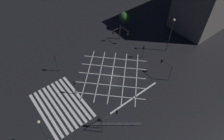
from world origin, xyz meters
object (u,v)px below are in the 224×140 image
(traffic_light_median_north, at_px, (143,49))
(street_tree_near, at_px, (125,17))
(traffic_light_se_main, at_px, (100,121))
(traffic_light_sw_main, at_px, (56,61))
(traffic_light_ne_main, at_px, (166,66))
(traffic_light_median_south, at_px, (75,85))
(traffic_light_nw_cross, at_px, (116,32))
(street_lamp_west, at_px, (172,29))
(traffic_light_se_cross, at_px, (111,118))
(traffic_light_nw_main, at_px, (124,32))
(street_lamp_east, at_px, (43,131))

(traffic_light_median_north, bearing_deg, street_tree_near, -109.64)
(traffic_light_se_main, xyz_separation_m, street_tree_near, (-18.90, 21.15, 1.01))
(traffic_light_sw_main, xyz_separation_m, traffic_light_ne_main, (14.28, 16.29, -0.15))
(traffic_light_median_south, xyz_separation_m, traffic_light_nw_cross, (-7.94, 15.81, -0.25))
(traffic_light_sw_main, relative_size, traffic_light_median_north, 1.24)
(traffic_light_median_south, height_order, street_lamp_west, street_lamp_west)
(traffic_light_sw_main, xyz_separation_m, traffic_light_se_main, (15.71, -0.60, -0.68))
(traffic_light_nw_cross, relative_size, street_tree_near, 0.70)
(traffic_light_sw_main, relative_size, traffic_light_median_south, 1.15)
(traffic_light_se_cross, relative_size, traffic_light_median_south, 1.04)
(traffic_light_median_north, height_order, street_lamp_west, street_lamp_west)
(traffic_light_nw_main, bearing_deg, traffic_light_median_north, -2.38)
(traffic_light_se_cross, xyz_separation_m, street_tree_near, (-19.79, 19.62, 0.50))
(traffic_light_se_cross, distance_m, traffic_light_ne_main, 15.54)
(traffic_light_median_south, height_order, traffic_light_ne_main, traffic_light_ne_main)
(traffic_light_nw_cross, height_order, traffic_light_ne_main, traffic_light_ne_main)
(traffic_light_sw_main, relative_size, traffic_light_ne_main, 1.09)
(traffic_light_ne_main, bearing_deg, traffic_light_median_south, 66.76)
(traffic_light_nw_main, height_order, traffic_light_median_north, traffic_light_nw_main)
(traffic_light_nw_cross, xyz_separation_m, street_lamp_west, (10.07, 7.07, 3.68))
(traffic_light_median_south, height_order, street_tree_near, street_tree_near)
(traffic_light_median_south, bearing_deg, street_tree_near, 26.78)
(traffic_light_se_main, bearing_deg, traffic_light_sw_main, -2.18)
(street_lamp_east, bearing_deg, traffic_light_ne_main, 87.95)
(street_lamp_east, bearing_deg, street_lamp_west, 97.36)
(traffic_light_median_south, relative_size, street_lamp_east, 0.49)
(traffic_light_median_south, xyz_separation_m, street_lamp_east, (6.16, -8.27, 2.25))
(traffic_light_median_south, distance_m, traffic_light_ne_main, 17.85)
(traffic_light_nw_main, bearing_deg, street_lamp_east, -63.89)
(traffic_light_nw_cross, bearing_deg, traffic_light_se_main, 45.20)
(traffic_light_se_cross, xyz_separation_m, traffic_light_ne_main, (-2.32, 15.36, 0.02))
(street_lamp_east, xyz_separation_m, street_lamp_west, (-4.03, 31.15, 1.17))
(traffic_light_sw_main, height_order, street_tree_near, street_tree_near)
(traffic_light_nw_cross, relative_size, traffic_light_se_main, 0.99)
(traffic_light_median_south, xyz_separation_m, traffic_light_ne_main, (7.04, 16.40, 0.25))
(traffic_light_ne_main, bearing_deg, traffic_light_nw_main, -2.71)
(street_lamp_west, bearing_deg, street_tree_near, -169.99)
(traffic_light_se_cross, bearing_deg, traffic_light_nw_cross, 49.51)
(traffic_light_median_south, bearing_deg, traffic_light_median_north, -1.84)
(traffic_light_sw_main, distance_m, traffic_light_se_main, 15.74)
(traffic_light_nw_cross, bearing_deg, traffic_light_median_north, 96.33)
(traffic_light_median_north, bearing_deg, traffic_light_nw_main, -92.38)
(traffic_light_median_south, distance_m, traffic_light_nw_cross, 17.69)
(traffic_light_median_north, xyz_separation_m, street_tree_near, (-10.96, 3.91, 0.93))
(traffic_light_se_main, distance_m, street_tree_near, 28.38)
(traffic_light_se_main, bearing_deg, street_lamp_west, -74.81)
(traffic_light_nw_main, xyz_separation_m, street_lamp_east, (12.40, -25.31, 1.99))
(traffic_light_sw_main, xyz_separation_m, street_tree_near, (-3.19, 20.55, 0.33))
(traffic_light_nw_cross, bearing_deg, traffic_light_ne_main, 92.26)
(street_lamp_east, relative_size, street_lamp_west, 0.91)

